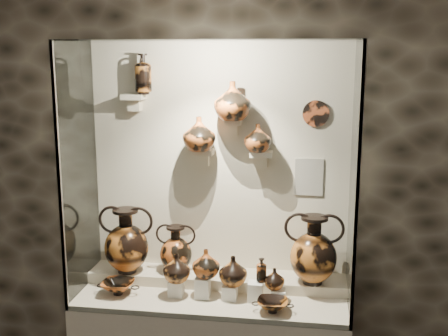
# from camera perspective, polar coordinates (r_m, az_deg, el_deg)

# --- Properties ---
(wall_back) EXTENTS (5.00, 0.02, 3.20)m
(wall_back) POSITION_cam_1_polar(r_m,az_deg,el_deg) (3.70, -0.43, 0.28)
(wall_back) COLOR black
(wall_back) RESTS_ON ground
(front_tier) EXTENTS (1.68, 0.58, 0.03)m
(front_tier) POSITION_cam_1_polar(r_m,az_deg,el_deg) (3.64, -1.22, -12.92)
(front_tier) COLOR beige
(front_tier) RESTS_ON plinth
(rear_tier) EXTENTS (1.70, 0.25, 0.10)m
(rear_tier) POSITION_cam_1_polar(r_m,az_deg,el_deg) (3.79, -0.76, -11.35)
(rear_tier) COLOR beige
(rear_tier) RESTS_ON plinth
(back_panel) EXTENTS (1.70, 0.03, 1.60)m
(back_panel) POSITION_cam_1_polar(r_m,az_deg,el_deg) (3.70, -0.44, 0.27)
(back_panel) COLOR beige
(back_panel) RESTS_ON plinth
(glass_front) EXTENTS (1.70, 0.01, 1.60)m
(glass_front) POSITION_cam_1_polar(r_m,az_deg,el_deg) (3.11, -2.21, -1.93)
(glass_front) COLOR white
(glass_front) RESTS_ON plinth
(glass_left) EXTENTS (0.01, 0.60, 1.60)m
(glass_left) POSITION_cam_1_polar(r_m,az_deg,el_deg) (3.63, -14.54, -0.32)
(glass_left) COLOR white
(glass_left) RESTS_ON plinth
(glass_right) EXTENTS (0.01, 0.60, 1.60)m
(glass_right) POSITION_cam_1_polar(r_m,az_deg,el_deg) (3.36, 13.10, -1.21)
(glass_right) COLOR white
(glass_right) RESTS_ON plinth
(glass_top) EXTENTS (1.70, 0.60, 0.01)m
(glass_top) POSITION_cam_1_polar(r_m,az_deg,el_deg) (3.32, -1.34, 12.79)
(glass_top) COLOR white
(glass_top) RESTS_ON back_panel
(frame_post_left) EXTENTS (0.02, 0.02, 1.60)m
(frame_post_left) POSITION_cam_1_polar(r_m,az_deg,el_deg) (3.37, -16.36, -1.33)
(frame_post_left) COLOR gray
(frame_post_left) RESTS_ON plinth
(frame_post_right) EXTENTS (0.02, 0.02, 1.60)m
(frame_post_right) POSITION_cam_1_polar(r_m,az_deg,el_deg) (3.07, 13.39, -2.40)
(frame_post_right) COLOR gray
(frame_post_right) RESTS_ON plinth
(pedestal_a) EXTENTS (0.09, 0.09, 0.10)m
(pedestal_a) POSITION_cam_1_polar(r_m,az_deg,el_deg) (3.61, -4.88, -12.04)
(pedestal_a) COLOR silver
(pedestal_a) RESTS_ON front_tier
(pedestal_b) EXTENTS (0.09, 0.09, 0.13)m
(pedestal_b) POSITION_cam_1_polar(r_m,az_deg,el_deg) (3.57, -2.17, -12.02)
(pedestal_b) COLOR silver
(pedestal_b) RESTS_ON front_tier
(pedestal_c) EXTENTS (0.09, 0.09, 0.09)m
(pedestal_c) POSITION_cam_1_polar(r_m,az_deg,el_deg) (3.56, 0.59, -12.49)
(pedestal_c) COLOR silver
(pedestal_c) RESTS_ON front_tier
(pedestal_d) EXTENTS (0.09, 0.09, 0.12)m
(pedestal_d) POSITION_cam_1_polar(r_m,az_deg,el_deg) (3.53, 3.22, -12.41)
(pedestal_d) COLOR silver
(pedestal_d) RESTS_ON front_tier
(pedestal_e) EXTENTS (0.09, 0.09, 0.08)m
(pedestal_e) POSITION_cam_1_polar(r_m,az_deg,el_deg) (3.53, 5.53, -12.81)
(pedestal_e) COLOR silver
(pedestal_e) RESTS_ON front_tier
(bracket_ul) EXTENTS (0.14, 0.12, 0.04)m
(bracket_ul) POSITION_cam_1_polar(r_m,az_deg,el_deg) (3.69, -9.17, 7.16)
(bracket_ul) COLOR beige
(bracket_ul) RESTS_ON back_panel
(bracket_ca) EXTENTS (0.14, 0.12, 0.04)m
(bracket_ca) POSITION_cam_1_polar(r_m,az_deg,el_deg) (3.62, -2.19, 1.63)
(bracket_ca) COLOR beige
(bracket_ca) RESTS_ON back_panel
(bracket_cb) EXTENTS (0.10, 0.12, 0.04)m
(bracket_cb) POSITION_cam_1_polar(r_m,az_deg,el_deg) (3.56, 0.95, 4.72)
(bracket_cb) COLOR beige
(bracket_cb) RESTS_ON back_panel
(bracket_cc) EXTENTS (0.14, 0.12, 0.04)m
(bracket_cc) POSITION_cam_1_polar(r_m,az_deg,el_deg) (3.57, 3.81, 1.47)
(bracket_cc) COLOR beige
(bracket_cc) RESTS_ON back_panel
(amphora_left) EXTENTS (0.36, 0.36, 0.44)m
(amphora_left) POSITION_cam_1_polar(r_m,az_deg,el_deg) (3.77, -9.88, -7.26)
(amphora_left) COLOR #B36322
(amphora_left) RESTS_ON rear_tier
(amphora_mid) EXTENTS (0.32, 0.32, 0.32)m
(amphora_mid) POSITION_cam_1_polar(r_m,az_deg,el_deg) (3.75, -4.91, -8.20)
(amphora_mid) COLOR #B0521F
(amphora_mid) RESTS_ON rear_tier
(amphora_right) EXTENTS (0.46, 0.46, 0.44)m
(amphora_right) POSITION_cam_1_polar(r_m,az_deg,el_deg) (3.59, 9.08, -8.19)
(amphora_right) COLOR #B36322
(amphora_right) RESTS_ON rear_tier
(jug_a) EXTENTS (0.19, 0.19, 0.18)m
(jug_a) POSITION_cam_1_polar(r_m,az_deg,el_deg) (3.55, -4.83, -10.08)
(jug_a) COLOR #B36322
(jug_a) RESTS_ON pedestal_a
(jug_b) EXTENTS (0.20, 0.20, 0.18)m
(jug_b) POSITION_cam_1_polar(r_m,az_deg,el_deg) (3.53, -1.84, -9.64)
(jug_b) COLOR #B0521F
(jug_b) RESTS_ON pedestal_b
(jug_c) EXTENTS (0.21, 0.21, 0.18)m
(jug_c) POSITION_cam_1_polar(r_m,az_deg,el_deg) (3.51, 0.93, -10.37)
(jug_c) COLOR #B36322
(jug_c) RESTS_ON pedestal_c
(jug_e) EXTENTS (0.16, 0.16, 0.13)m
(jug_e) POSITION_cam_1_polar(r_m,az_deg,el_deg) (3.51, 5.14, -11.12)
(jug_e) COLOR #B36322
(jug_e) RESTS_ON pedestal_e
(lekythos_small) EXTENTS (0.10, 0.10, 0.17)m
(lekythos_small) POSITION_cam_1_polar(r_m,az_deg,el_deg) (3.49, 3.83, -10.15)
(lekythos_small) COLOR #B0521F
(lekythos_small) RESTS_ON pedestal_d
(kylix_left) EXTENTS (0.27, 0.23, 0.11)m
(kylix_left) POSITION_cam_1_polar(r_m,az_deg,el_deg) (3.68, -10.70, -11.72)
(kylix_left) COLOR #B0521F
(kylix_left) RESTS_ON front_tier
(kylix_right) EXTENTS (0.25, 0.22, 0.09)m
(kylix_right) POSITION_cam_1_polar(r_m,az_deg,el_deg) (3.40, 4.97, -13.65)
(kylix_right) COLOR #B36322
(kylix_right) RESTS_ON front_tier
(lekythos_tall) EXTENTS (0.12, 0.12, 0.29)m
(lekythos_tall) POSITION_cam_1_polar(r_m,az_deg,el_deg) (3.65, -8.22, 9.70)
(lekythos_tall) COLOR #B36322
(lekythos_tall) RESTS_ON bracket_ul
(ovoid_vase_a) EXTENTS (0.24, 0.24, 0.22)m
(ovoid_vase_a) POSITION_cam_1_polar(r_m,az_deg,el_deg) (3.55, -2.54, 3.50)
(ovoid_vase_a) COLOR #B0521F
(ovoid_vase_a) RESTS_ON bracket_ca
(ovoid_vase_b) EXTENTS (0.26, 0.26, 0.24)m
(ovoid_vase_b) POSITION_cam_1_polar(r_m,az_deg,el_deg) (3.48, 0.87, 6.84)
(ovoid_vase_b) COLOR #B0521F
(ovoid_vase_b) RESTS_ON bracket_cb
(ovoid_vase_c) EXTENTS (0.17, 0.17, 0.18)m
(ovoid_vase_c) POSITION_cam_1_polar(r_m,az_deg,el_deg) (3.52, 3.45, 3.08)
(ovoid_vase_c) COLOR #B0521F
(ovoid_vase_c) RESTS_ON bracket_cc
(wall_plate) EXTENTS (0.17, 0.02, 0.17)m
(wall_plate) POSITION_cam_1_polar(r_m,az_deg,el_deg) (3.57, 9.32, 5.47)
(wall_plate) COLOR #B74D24
(wall_plate) RESTS_ON back_panel
(info_placard) EXTENTS (0.18, 0.01, 0.24)m
(info_placard) POSITION_cam_1_polar(r_m,az_deg,el_deg) (3.64, 8.62, -0.91)
(info_placard) COLOR beige
(info_placard) RESTS_ON back_panel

